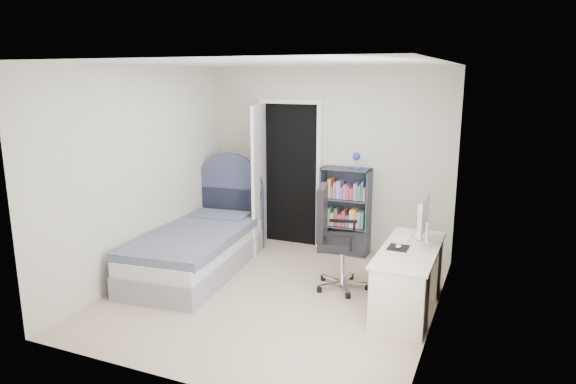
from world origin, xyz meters
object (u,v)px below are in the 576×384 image
at_px(office_chair, 334,233).
at_px(bookcase, 346,215).
at_px(nightstand, 233,218).
at_px(desk, 409,276).
at_px(floor_lamp, 253,209).
at_px(bed, 199,246).

bearing_deg(office_chair, bookcase, 100.74).
relative_size(nightstand, office_chair, 0.48).
relative_size(bookcase, desk, 1.01).
xyz_separation_m(floor_lamp, desk, (2.42, -1.24, -0.16)).
relative_size(bed, nightstand, 3.98).
height_order(bed, desk, bed).
bearing_deg(bookcase, nightstand, -171.94).
bearing_deg(bed, office_chair, 4.04).
bearing_deg(desk, floor_lamp, 152.94).
relative_size(nightstand, desk, 0.41).
height_order(bed, office_chair, bed).
xyz_separation_m(floor_lamp, office_chair, (1.53, -0.99, 0.12)).
height_order(floor_lamp, desk, floor_lamp).
bearing_deg(desk, bed, 177.30).
bearing_deg(desk, nightstand, 156.16).
height_order(nightstand, desk, desk).
xyz_separation_m(nightstand, bookcase, (1.61, 0.23, 0.16)).
height_order(bed, floor_lamp, bed).
height_order(bookcase, office_chair, bookcase).
height_order(bed, bookcase, bookcase).
xyz_separation_m(bookcase, office_chair, (0.23, -1.19, 0.11)).
bearing_deg(nightstand, bookcase, 8.06).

